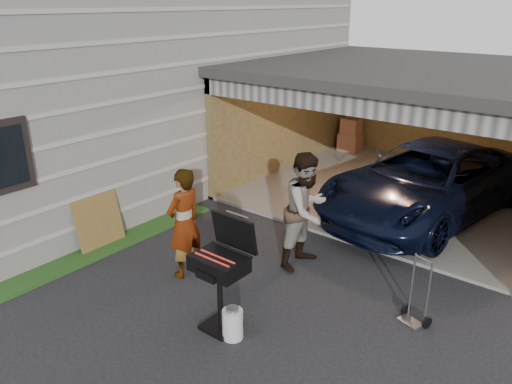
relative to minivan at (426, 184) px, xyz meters
The scene contains 11 objects.
ground 5.78m from the minivan, 106.32° to the right, with size 80.00×80.00×0.00m, color black.
house 8.02m from the minivan, 168.79° to the right, with size 7.00×11.00×5.50m, color #474744.
groundcover_strip 7.60m from the minivan, 120.69° to the right, with size 0.50×8.00×0.06m, color #193814.
garage 1.93m from the minivan, 123.52° to the left, with size 6.80×6.30×2.90m.
minivan is the anchor object (origin of this frame).
woman 5.06m from the minivan, 114.71° to the right, with size 0.65×0.43×1.79m, color silver.
man 3.22m from the minivan, 104.65° to the right, with size 0.94×0.74×1.94m, color #4C231D.
bbq_grill 5.32m from the minivan, 97.70° to the right, with size 0.70×0.62×1.56m.
propane_tank 5.40m from the minivan, 94.79° to the right, with size 0.27×0.27×0.41m, color silver.
plywood_panel 6.33m from the minivan, 129.39° to the right, with size 0.04×0.89×1.00m, color brown.
hand_truck 3.81m from the minivan, 70.16° to the right, with size 0.44×0.40×0.99m.
Camera 1 is at (4.81, -3.91, 4.16)m, focal length 35.00 mm.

